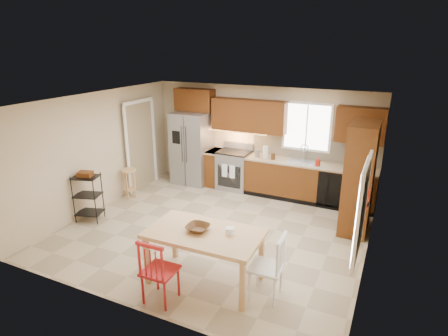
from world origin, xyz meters
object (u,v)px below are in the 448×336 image
dining_table (205,257)px  chair_white (266,266)px  refrigerator (192,148)px  soap_bottle (318,161)px  table_bowl (198,231)px  table_jar (230,232)px  utility_cart (88,197)px  chair_red (160,269)px  bar_stool (130,183)px  pantry (359,178)px  fire_extinguisher (365,198)px  range_stove (234,170)px

dining_table → chair_white: bearing=1.7°
refrigerator → dining_table: size_ratio=1.08×
soap_bottle → table_bowl: soap_bottle is taller
table_jar → utility_cart: (-3.47, 0.72, -0.37)m
table_bowl → table_jar: (0.47, 0.11, 0.03)m
utility_cart → table_bowl: bearing=-32.8°
chair_red → table_jar: 1.10m
bar_stool → pantry: bearing=25.6°
utility_cart → bar_stool: bearing=72.6°
refrigerator → chair_white: refrigerator is taller
pantry → chair_white: bearing=-108.3°
fire_extinguisher → dining_table: size_ratio=0.21×
chair_red → soap_bottle: bearing=72.6°
soap_bottle → utility_cart: 4.89m
chair_red → table_jar: (0.72, 0.76, 0.37)m
fire_extinguisher → table_bowl: (-2.14, -1.67, -0.27)m
fire_extinguisher → utility_cart: bearing=-170.7°
fire_extinguisher → chair_red: size_ratio=0.36×
chair_red → bar_stool: bearing=133.5°
dining_table → table_bowl: size_ratio=4.94×
chair_white → chair_red: bearing=117.0°
soap_bottle → chair_red: bearing=-106.1°
soap_bottle → utility_cart: bearing=-144.9°
chair_red → table_jar: chair_red is taller
refrigerator → soap_bottle: bearing=-0.5°
pantry → chair_white: size_ratio=2.13×
dining_table → range_stove: bearing=105.9°
range_stove → pantry: bearing=-18.3°
fire_extinguisher → chair_white: fire_extinguisher is taller
soap_bottle → chair_white: (0.07, -3.57, -0.50)m
range_stove → chair_red: (0.80, -4.35, 0.03)m
refrigerator → fire_extinguisher: refrigerator is taller
chair_white → bar_stool: chair_white is taller
table_bowl → table_jar: 0.49m
pantry → chair_white: 2.87m
fire_extinguisher → utility_cart: size_ratio=0.36×
chair_red → bar_stool: (-2.75, 2.77, -0.15)m
pantry → bar_stool: bearing=-173.0°
refrigerator → pantry: pantry is taller
utility_cart → fire_extinguisher: bearing=-8.1°
table_jar → utility_cart: size_ratio=0.16×
bar_stool → refrigerator: bearing=81.0°
refrigerator → table_bowl: 4.25m
soap_bottle → pantry: pantry is taller
table_jar → bar_stool: 4.04m
pantry → bar_stool: 5.02m
fire_extinguisher → utility_cart: fire_extinguisher is taller
range_stove → fire_extinguisher: fire_extinguisher is taller
pantry → fire_extinguisher: 1.07m
soap_bottle → dining_table: size_ratio=0.11×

